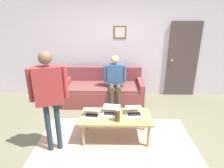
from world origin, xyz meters
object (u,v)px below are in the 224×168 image
at_px(interior_door, 183,60).
at_px(french_press, 117,115).
at_px(person_seated, 115,79).
at_px(flower_vase, 46,63).
at_px(laptop_right, 92,114).
at_px(side_shelf, 49,84).
at_px(person_standing, 49,90).
at_px(laptop_center, 134,112).
at_px(laptop_left, 111,112).
at_px(coffee_table, 116,118).
at_px(couch, 104,91).

bearing_deg(interior_door, french_press, 51.56).
relative_size(interior_door, person_seated, 1.60).
bearing_deg(flower_vase, french_press, 133.12).
height_order(laptop_right, side_shelf, side_shelf).
height_order(person_standing, person_seated, person_standing).
bearing_deg(person_seated, laptop_right, 73.09).
xyz_separation_m(laptop_center, french_press, (0.31, 0.24, 0.07)).
relative_size(laptop_left, flower_vase, 0.76).
relative_size(person_standing, person_seated, 1.33).
xyz_separation_m(interior_door, french_press, (1.82, 2.29, -0.45)).
bearing_deg(person_standing, laptop_right, -150.69).
height_order(laptop_left, laptop_center, laptop_center).
relative_size(laptop_center, side_shelf, 0.42).
xyz_separation_m(french_press, person_standing, (1.07, 0.17, 0.51)).
height_order(coffee_table, laptop_right, laptop_right).
height_order(couch, coffee_table, couch).
distance_m(couch, laptop_right, 1.60).
bearing_deg(side_shelf, person_seated, 165.45).
height_order(french_press, person_standing, person_standing).
bearing_deg(coffee_table, laptop_right, 0.78).
bearing_deg(interior_door, laptop_center, 53.73).
xyz_separation_m(interior_door, flower_vase, (3.70, 0.29, -0.03)).
bearing_deg(flower_vase, laptop_left, 135.14).
xyz_separation_m(coffee_table, laptop_right, (0.44, 0.01, 0.09)).
bearing_deg(laptop_right, person_seated, -106.91).
bearing_deg(interior_door, laptop_right, 42.95).
bearing_deg(french_press, side_shelf, -46.86).
bearing_deg(couch, coffee_table, 101.37).
xyz_separation_m(laptop_left, laptop_center, (-0.42, 0.01, 0.00)).
bearing_deg(laptop_center, couch, -66.73).
bearing_deg(side_shelf, laptop_left, 135.17).
relative_size(interior_door, couch, 1.02).
bearing_deg(coffee_table, person_standing, 18.38).
height_order(coffee_table, person_standing, person_standing).
relative_size(laptop_left, laptop_right, 1.14).
height_order(flower_vase, person_standing, person_standing).
height_order(side_shelf, person_seated, person_seated).
bearing_deg(laptop_center, laptop_right, 4.88).
bearing_deg(couch, person_seated, 142.36).
height_order(laptop_right, french_press, french_press).
bearing_deg(flower_vase, couch, 170.77).
relative_size(laptop_right, french_press, 1.23).
xyz_separation_m(flower_vase, person_standing, (-0.81, 2.17, 0.10)).
bearing_deg(person_standing, interior_door, -139.52).
bearing_deg(laptop_right, interior_door, -137.05).
bearing_deg(side_shelf, coffee_table, 135.43).
xyz_separation_m(french_press, side_shelf, (1.88, -2.00, -0.17)).
bearing_deg(laptop_right, french_press, 159.55).
height_order(interior_door, side_shelf, interior_door).
bearing_deg(laptop_left, person_standing, 23.74).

